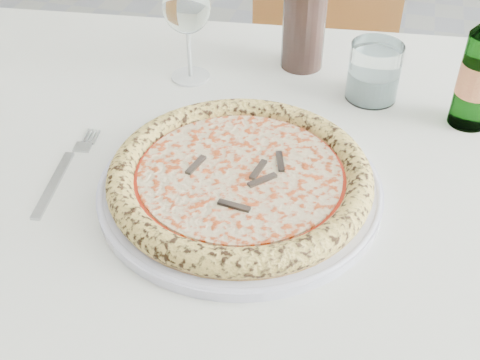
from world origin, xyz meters
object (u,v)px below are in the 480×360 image
Objects in this scene: dining_table at (257,198)px; wine_glass at (187,9)px; plate at (240,187)px; tumbler at (373,75)px; pizza at (240,176)px; chair_far at (324,37)px.

wine_glass reaches higher than dining_table.
dining_table is 0.14m from plate.
dining_table is 3.97× the size of plate.
dining_table is 15.98× the size of tumbler.
pizza reaches higher than dining_table.
tumbler reaches higher than plate.
pizza is at bearing -90.00° from dining_table.
wine_glass is at bearing 120.39° from pizza.
chair_far is 5.49× the size of wine_glass.
pizza is at bearing -89.37° from chair_far.
plate is at bearing -89.37° from chair_far.
tumbler is (0.14, 0.28, 0.01)m from pizza.
pizza reaches higher than plate.
wine_glass is (-0.14, -0.67, 0.34)m from chair_far.
dining_table is 4.30× the size of pizza.
tumbler is (0.15, -0.66, 0.26)m from chair_far.
plate is at bearing -32.01° from pizza.
tumbler is (0.30, 0.01, -0.08)m from wine_glass.
tumbler is (0.14, 0.18, 0.13)m from dining_table.
chair_far reaches higher than dining_table.
chair_far is at bearing 90.71° from dining_table.
plate is 0.02m from pizza.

